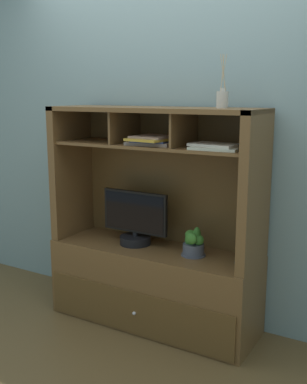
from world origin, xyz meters
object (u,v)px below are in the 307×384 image
Objects in this scene: media_console at (154,259)px; magazine_stack_left at (216,147)px; potted_fern at (246,253)px; diffuser_bottle at (222,99)px; tv_monitor at (135,222)px; magazine_stack_centre at (152,140)px; potted_orchid at (194,244)px.

media_console is 0.95m from magazine_stack_left.
diffuser_bottle is (-0.17, -0.03, 0.95)m from potted_fern.
media_console reaches higher than potted_fern.
magazine_stack_centre is (0.18, -0.06, 0.59)m from tv_monitor.
magazine_stack_centre reaches higher than magazine_stack_left.
tv_monitor reaches higher than potted_orchid.
potted_orchid is 0.59× the size of magazine_stack_centre.
tv_monitor is at bearing -178.47° from potted_fern.
potted_fern is at bearing 1.53° from tv_monitor.
potted_fern is 0.61× the size of diffuser_bottle.
diffuser_bottle is (0.63, -0.01, 0.86)m from tv_monitor.
potted_orchid is at bearing 158.65° from magazine_stack_left.
tv_monitor is 2.64× the size of potted_fern.
potted_orchid is at bearing -1.34° from media_console.
diffuser_bottle is at bearing -0.56° from tv_monitor.
potted_fern is (0.81, 0.02, -0.09)m from tv_monitor.
diffuser_bottle reaches higher than magazine_stack_centre.
media_console reaches higher than tv_monitor.
media_console is 4.69× the size of magazine_stack_centre.
magazine_stack_left reaches higher than tv_monitor.
media_console is 0.84m from magazine_stack_centre.
potted_orchid is (0.31, -0.01, 0.16)m from media_console.
tv_monitor is 0.81m from potted_fern.
media_console is 1.20m from diffuser_bottle.
potted_orchid is 0.73m from magazine_stack_centre.
potted_fern reaches higher than potted_orchid.
diffuser_bottle reaches higher than potted_orchid.
magazine_stack_left is (-0.18, -0.09, 0.67)m from potted_fern.
diffuser_bottle is at bearing 6.73° from magazine_stack_centre.
magazine_stack_left is 0.45m from magazine_stack_centre.
magazine_stack_centre is at bearing -18.83° from tv_monitor.
media_console is at bearing 109.25° from magazine_stack_centre.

